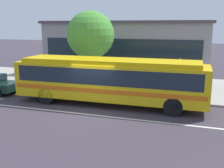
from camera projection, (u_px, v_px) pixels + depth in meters
name	position (u px, v px, depth m)	size (l,w,h in m)	color
ground_plane	(92.00, 110.00, 14.99)	(120.00, 120.00, 0.00)	#3A333D
sidewalk_slab	(124.00, 84.00, 21.22)	(60.00, 8.00, 0.12)	#9C968C
lane_stripe_center	(86.00, 114.00, 14.24)	(56.00, 0.16, 0.01)	silver
transit_bus	(110.00, 78.00, 15.74)	(11.24, 2.67, 2.70)	gold
pedestrian_waiting_near_sign	(154.00, 81.00, 17.44)	(0.35, 0.35, 1.65)	slate
bus_stop_sign	(180.00, 73.00, 16.41)	(0.09, 0.44, 2.52)	gray
street_tree_near_stop	(91.00, 35.00, 20.02)	(3.55, 3.55, 5.56)	brown
station_building	(128.00, 47.00, 26.10)	(15.38, 6.99, 5.00)	gray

